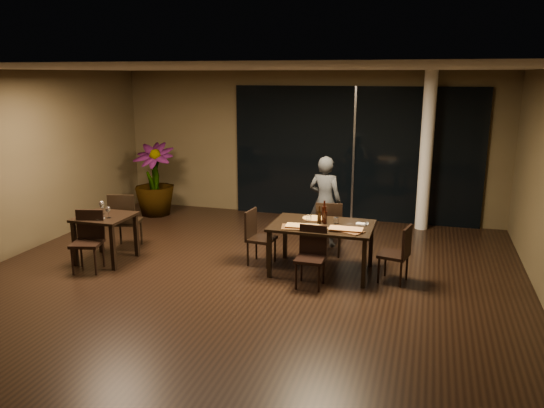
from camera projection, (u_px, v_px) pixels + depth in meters
The scene contains 31 objects.
ground at pixel (242, 284), 7.61m from camera, with size 8.00×8.00×0.00m, color black.
wall_back at pixel (307, 145), 11.01m from camera, with size 8.00×0.10×3.00m, color #493E27.
wall_front at pixel (29, 298), 3.48m from camera, with size 8.00×0.10×3.00m, color #493E27.
ceiling at pixel (238, 67), 6.88m from camera, with size 8.00×8.00×0.04m, color silver.
window_panel at pixel (354, 154), 10.69m from camera, with size 5.00×0.06×2.70m, color black.
column at pixel (426, 152), 9.97m from camera, with size 0.24×0.24×3.00m, color white.
main_table at pixel (322, 229), 7.91m from camera, with size 1.50×1.00×0.75m.
side_table at pixel (105, 223), 8.40m from camera, with size 0.80×0.80×0.75m.
chair_main_far at pixel (329, 226), 8.66m from camera, with size 0.48×0.48×0.92m.
chair_main_near at pixel (311, 253), 7.47m from camera, with size 0.40×0.40×0.86m.
chair_main_left at pixel (257, 234), 8.32m from camera, with size 0.44×0.44×0.87m.
chair_main_right at pixel (399, 251), 7.55m from camera, with size 0.47×0.47×0.85m.
chair_side_far at pixel (125, 218), 8.98m from camera, with size 0.55×0.55×0.99m.
chair_side_near at pixel (89, 237), 8.07m from camera, with size 0.52×0.52×0.92m.
diner at pixel (325, 201), 9.14m from camera, with size 0.54×0.36×1.58m, color #303235.
potted_plant at pixel (154, 180), 11.17m from camera, with size 0.83×0.83×1.52m, color #1C4717.
pizza_board_left at pixel (302, 227), 7.72m from camera, with size 0.59×0.30×0.01m, color #4D3119.
pizza_board_right at pixel (346, 230), 7.57m from camera, with size 0.51×0.25×0.01m, color #482B17.
oblong_pizza_left at pixel (302, 226), 7.71m from camera, with size 0.45×0.21×0.02m, color maroon, non-canonical shape.
oblong_pizza_right at pixel (346, 229), 7.57m from camera, with size 0.46×0.21×0.02m, color maroon, non-canonical shape.
round_pizza at pixel (314, 219), 8.18m from camera, with size 0.33×0.33×0.01m, color #B22313.
bottle_a at pixel (319, 215), 7.91m from camera, with size 0.06×0.06×0.27m, color black, non-canonical shape.
bottle_b at pixel (325, 215), 7.90m from camera, with size 0.06×0.06×0.26m, color black, non-canonical shape.
bottle_c at pixel (324, 211), 7.98m from camera, with size 0.07×0.07×0.33m, color black, non-canonical shape.
tumbler_left at pixel (309, 218), 8.04m from camera, with size 0.08×0.08×0.10m, color white.
tumbler_right at pixel (336, 221), 7.92m from camera, with size 0.08×0.08×0.09m, color white.
napkin_near at pixel (356, 229), 7.62m from camera, with size 0.18×0.10×0.01m, color silver.
napkin_far at pixel (362, 224), 7.89m from camera, with size 0.18×0.10×0.01m, color silver.
wine_glass_a at pixel (102, 208), 8.45m from camera, with size 0.09×0.09×0.20m, color white, non-canonical shape.
wine_glass_b at pixel (108, 212), 8.23m from camera, with size 0.08×0.08×0.17m, color white, non-canonical shape.
side_napkin at pixel (98, 219), 8.18m from camera, with size 0.18×0.11×0.01m, color white.
Camera 1 is at (2.46, -6.69, 2.93)m, focal length 35.00 mm.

